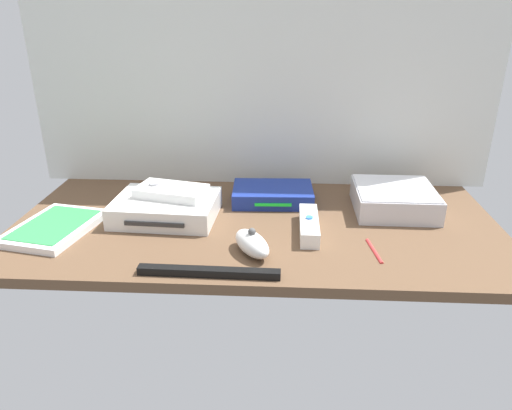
# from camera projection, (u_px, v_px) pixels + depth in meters

# --- Properties ---
(ground_plane) EXTENTS (1.00, 0.48, 0.02)m
(ground_plane) POSITION_uv_depth(u_px,v_px,m) (256.00, 227.00, 0.99)
(ground_plane) COLOR brown
(ground_plane) RESTS_ON ground
(back_wall) EXTENTS (1.10, 0.01, 0.64)m
(back_wall) POSITION_uv_depth(u_px,v_px,m) (262.00, 50.00, 1.09)
(back_wall) COLOR silver
(back_wall) RESTS_ON ground
(game_console) EXTENTS (0.22, 0.17, 0.04)m
(game_console) POSITION_uv_depth(u_px,v_px,m) (166.00, 208.00, 1.01)
(game_console) COLOR white
(game_console) RESTS_ON ground_plane
(mini_computer) EXTENTS (0.17, 0.17, 0.05)m
(mini_computer) POSITION_uv_depth(u_px,v_px,m) (394.00, 199.00, 1.04)
(mini_computer) COLOR silver
(mini_computer) RESTS_ON ground_plane
(game_case) EXTENTS (0.17, 0.21, 0.02)m
(game_case) POSITION_uv_depth(u_px,v_px,m) (55.00, 227.00, 0.95)
(game_case) COLOR white
(game_case) RESTS_ON ground_plane
(network_router) EXTENTS (0.18, 0.13, 0.03)m
(network_router) POSITION_uv_depth(u_px,v_px,m) (273.00, 194.00, 1.09)
(network_router) COLOR navy
(network_router) RESTS_ON ground_plane
(remote_wand) EXTENTS (0.04, 0.15, 0.03)m
(remote_wand) POSITION_uv_depth(u_px,v_px,m) (309.00, 225.00, 0.94)
(remote_wand) COLOR white
(remote_wand) RESTS_ON ground_plane
(remote_nunchuk) EXTENTS (0.09, 0.11, 0.05)m
(remote_nunchuk) POSITION_uv_depth(u_px,v_px,m) (254.00, 244.00, 0.86)
(remote_nunchuk) COLOR white
(remote_nunchuk) RESTS_ON ground_plane
(remote_classic_pad) EXTENTS (0.16, 0.11, 0.02)m
(remote_classic_pad) POSITION_uv_depth(u_px,v_px,m) (171.00, 191.00, 1.01)
(remote_classic_pad) COLOR white
(remote_classic_pad) RESTS_ON game_console
(sensor_bar) EXTENTS (0.24, 0.02, 0.01)m
(sensor_bar) POSITION_uv_depth(u_px,v_px,m) (209.00, 272.00, 0.80)
(sensor_bar) COLOR black
(sensor_bar) RESTS_ON ground_plane
(stylus_pen) EXTENTS (0.02, 0.09, 0.01)m
(stylus_pen) POSITION_uv_depth(u_px,v_px,m) (374.00, 250.00, 0.87)
(stylus_pen) COLOR red
(stylus_pen) RESTS_ON ground_plane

